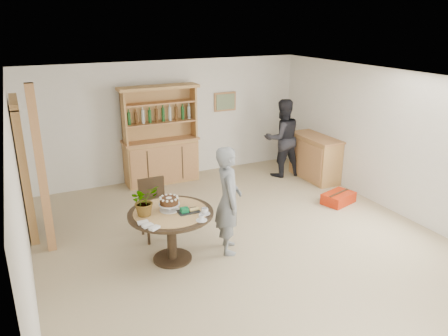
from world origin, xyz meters
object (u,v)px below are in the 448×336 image
teen_boy (228,200)px  red_suitcase (338,198)px  sideboard (315,158)px  dining_table (171,221)px  dining_chair (154,204)px  hutch (161,151)px  adult_person (282,138)px

teen_boy → red_suitcase: 2.82m
sideboard → dining_table: bearing=-154.4°
dining_table → red_suitcase: 3.57m
dining_chair → teen_boy: teen_boy is taller
hutch → dining_chair: (-0.85, -2.28, -0.15)m
dining_table → red_suitcase: size_ratio=1.74×
dining_chair → teen_boy: size_ratio=0.58×
dining_chair → adult_person: 3.69m
dining_table → teen_boy: (0.85, -0.10, 0.21)m
dining_table → dining_chair: dining_chair is taller
sideboard → adult_person: bearing=137.8°
red_suitcase → adult_person: bearing=78.1°
hutch → dining_chair: bearing=-110.5°
dining_table → teen_boy: teen_boy is taller
hutch → dining_table: size_ratio=1.70×
sideboard → adult_person: size_ratio=0.74×
teen_boy → dining_table: bearing=102.3°
sideboard → dining_table: size_ratio=1.05×
dining_chair → teen_boy: (0.85, -0.93, 0.28)m
hutch → teen_boy: (-0.00, -3.20, 0.12)m
sideboard → red_suitcase: bearing=-107.2°
teen_boy → dining_chair: bearing=61.4°
hutch → dining_chair: 2.43m
dining_chair → sideboard: bearing=15.6°
sideboard → dining_table: 4.32m
dining_chair → teen_boy: bearing=-46.8°
dining_table → dining_chair: bearing=89.9°
sideboard → adult_person: 0.82m
hutch → red_suitcase: (2.64, -2.54, -0.59)m
teen_boy → adult_person: 3.50m
sideboard → teen_boy: 3.64m
sideboard → teen_boy: teen_boy is taller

